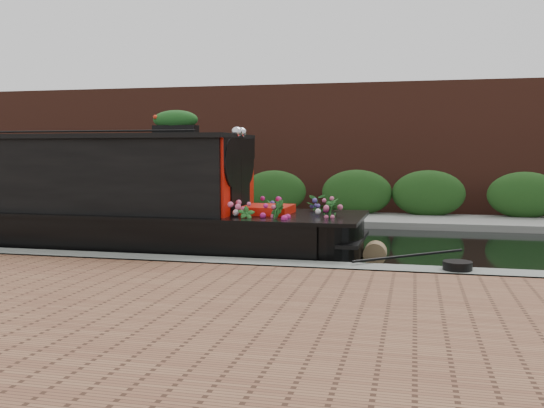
# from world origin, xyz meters

# --- Properties ---
(ground) EXTENTS (80.00, 80.00, 0.00)m
(ground) POSITION_xyz_m (0.00, 0.00, 0.00)
(ground) COLOR black
(ground) RESTS_ON ground
(near_bank_coping) EXTENTS (40.00, 0.60, 0.50)m
(near_bank_coping) POSITION_xyz_m (0.00, -3.30, 0.00)
(near_bank_coping) COLOR slate
(near_bank_coping) RESTS_ON ground
(near_bank_pavers) EXTENTS (40.00, 7.00, 0.50)m
(near_bank_pavers) POSITION_xyz_m (0.00, -7.00, 0.00)
(near_bank_pavers) COLOR brown
(near_bank_pavers) RESTS_ON ground
(far_bank_path) EXTENTS (40.00, 2.40, 0.34)m
(far_bank_path) POSITION_xyz_m (0.00, 4.20, 0.00)
(far_bank_path) COLOR slate
(far_bank_path) RESTS_ON ground
(far_hedge) EXTENTS (40.00, 1.10, 2.80)m
(far_hedge) POSITION_xyz_m (0.00, 5.10, 0.00)
(far_hedge) COLOR #1C4115
(far_hedge) RESTS_ON ground
(far_brick_wall) EXTENTS (40.00, 1.00, 8.00)m
(far_brick_wall) POSITION_xyz_m (0.00, 7.20, 0.00)
(far_brick_wall) COLOR #53271C
(far_brick_wall) RESTS_ON ground
(narrowboat) EXTENTS (12.21, 2.32, 2.87)m
(narrowboat) POSITION_xyz_m (-3.34, -1.76, 0.85)
(narrowboat) COLOR black
(narrowboat) RESTS_ON ground
(rope_fender) EXTENTS (0.38, 0.40, 0.38)m
(rope_fender) POSITION_xyz_m (3.23, -1.76, 0.19)
(rope_fender) COLOR brown
(rope_fender) RESTS_ON ground
(coiled_mooring_rope) EXTENTS (0.41, 0.41, 0.12)m
(coiled_mooring_rope) POSITION_xyz_m (4.47, -3.24, 0.31)
(coiled_mooring_rope) COLOR black
(coiled_mooring_rope) RESTS_ON near_bank_coping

